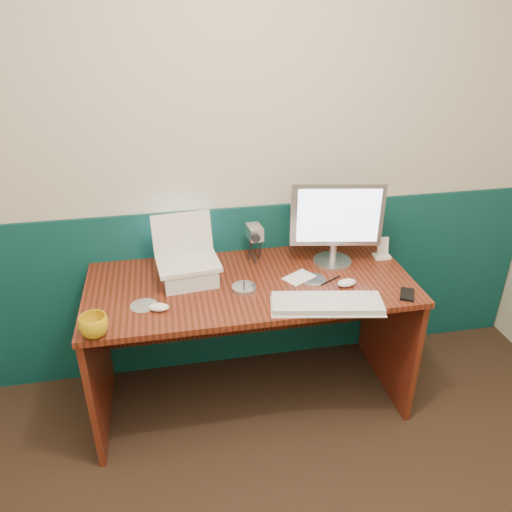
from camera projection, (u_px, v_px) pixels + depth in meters
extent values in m
cube|color=beige|center=(238.00, 161.00, 2.55)|extent=(3.50, 0.04, 2.50)
cube|color=#073032|center=(240.00, 288.00, 2.89)|extent=(3.48, 0.02, 1.00)
cube|color=#38180A|center=(251.00, 343.00, 2.63)|extent=(1.60, 0.70, 0.75)
cube|color=silver|center=(189.00, 273.00, 2.44)|extent=(0.28, 0.24, 0.09)
cube|color=silver|center=(327.00, 304.00, 2.25)|extent=(0.52, 0.25, 0.03)
ellipsoid|color=white|center=(347.00, 283.00, 2.42)|extent=(0.11, 0.08, 0.03)
ellipsoid|color=white|center=(159.00, 307.00, 2.23)|extent=(0.11, 0.08, 0.03)
imported|color=gold|center=(94.00, 326.00, 2.05)|extent=(0.15, 0.15, 0.09)
cylinder|color=#B6BCC7|center=(244.00, 288.00, 2.38)|extent=(0.12, 0.12, 0.02)
cylinder|color=#B5BCC6|center=(144.00, 305.00, 2.27)|extent=(0.12, 0.12, 0.00)
cylinder|color=silver|center=(313.00, 279.00, 2.48)|extent=(0.13, 0.13, 0.00)
cylinder|color=black|center=(331.00, 280.00, 2.46)|extent=(0.12, 0.07, 0.01)
cube|color=silver|center=(299.00, 277.00, 2.49)|extent=(0.18, 0.16, 0.00)
cube|color=white|center=(382.00, 256.00, 2.68)|extent=(0.09, 0.07, 0.02)
cube|color=white|center=(383.00, 247.00, 2.65)|extent=(0.06, 0.03, 0.10)
cube|color=black|center=(407.00, 294.00, 2.34)|extent=(0.11, 0.13, 0.01)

